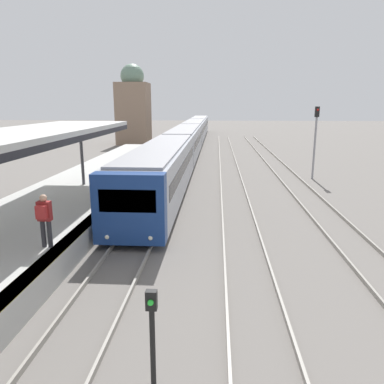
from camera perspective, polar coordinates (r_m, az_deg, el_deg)
person_on_platform at (r=12.14m, az=-21.58°, el=-3.50°), size 0.40×0.40×1.66m
train_near at (r=43.51m, az=-0.27°, el=8.64°), size 2.60×61.90×2.94m
signal_post_near at (r=7.14m, az=-6.09°, el=-20.23°), size 0.20×0.21×2.01m
signal_mast_far at (r=27.34m, az=18.30°, el=8.38°), size 0.28×0.29×4.99m
distant_domed_building at (r=50.07m, az=-8.93°, el=12.61°), size 4.00×4.00×10.09m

